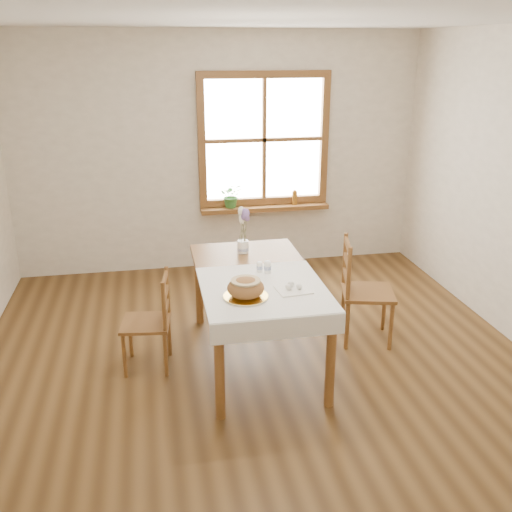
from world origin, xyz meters
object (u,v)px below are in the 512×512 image
Objects in this scene: bread_plate at (246,297)px; flower_vase at (243,248)px; chair_left at (146,321)px; dining_table at (256,284)px; chair_right at (368,291)px.

flower_vase is at bearing 81.67° from bread_plate.
bread_plate is at bearing -98.33° from flower_vase.
bread_plate is at bearing 62.50° from chair_left.
dining_table is 0.50m from flower_vase.
chair_left is at bearing 106.97° from chair_right.
chair_right reaches higher than bread_plate.
chair_left is at bearing -152.85° from flower_vase.
dining_table is at bearing -87.39° from flower_vase.
chair_right is 1.35m from bread_plate.
dining_table is 0.49m from bread_plate.
flower_vase is at bearing 92.61° from dining_table.
chair_right is (1.00, 0.15, -0.21)m from dining_table.
bread_plate is (0.71, -0.50, 0.37)m from chair_left.
chair_left is 1.88m from chair_right.
chair_left is at bearing 176.94° from dining_table.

